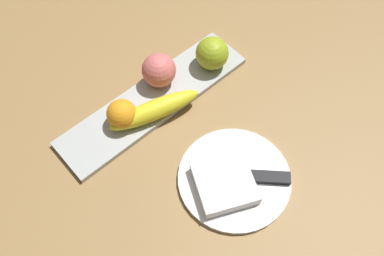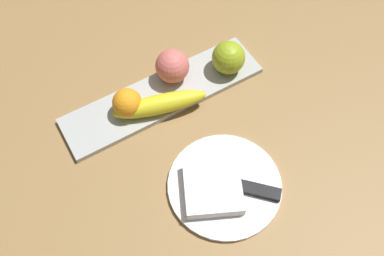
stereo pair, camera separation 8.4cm
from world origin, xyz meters
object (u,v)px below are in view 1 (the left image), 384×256
object	(u,v)px
fruit_tray	(154,100)
banana	(155,110)
apple	(212,53)
folded_napkin	(225,184)
dinner_plate	(234,178)
orange_near_apple	(122,114)
peach	(159,70)
knife	(259,177)

from	to	relation	value
fruit_tray	banana	distance (m)	0.05
apple	folded_napkin	xyz separation A→B (m)	(0.18, 0.23, -0.03)
banana	dinner_plate	bearing A→B (deg)	112.16
fruit_tray	folded_napkin	size ratio (longest dim) A/B	4.21
orange_near_apple	dinner_plate	distance (m)	0.26
peach	knife	size ratio (longest dim) A/B	0.51
folded_napkin	orange_near_apple	bearing A→B (deg)	-76.83
apple	orange_near_apple	bearing A→B (deg)	-2.14
fruit_tray	orange_near_apple	bearing A→B (deg)	3.08
peach	folded_napkin	world-z (taller)	peach
peach	dinner_plate	distance (m)	0.28
banana	folded_napkin	xyz separation A→B (m)	(0.00, 0.21, -0.01)
banana	knife	size ratio (longest dim) A/B	1.39
folded_napkin	knife	bearing A→B (deg)	152.32
dinner_plate	folded_napkin	bearing A→B (deg)	0.00
apple	dinner_plate	xyz separation A→B (m)	(0.16, 0.23, -0.04)
peach	knife	world-z (taller)	peach
fruit_tray	apple	xyz separation A→B (m)	(-0.16, 0.01, 0.04)
orange_near_apple	knife	bearing A→B (deg)	113.22
dinner_plate	knife	bearing A→B (deg)	136.27
knife	dinner_plate	bearing A→B (deg)	1.50
fruit_tray	peach	xyz separation A→B (m)	(-0.04, -0.03, 0.04)
banana	apple	bearing A→B (deg)	-157.73
apple	banana	size ratio (longest dim) A/B	0.37
folded_napkin	dinner_plate	bearing A→B (deg)	180.00
dinner_plate	fruit_tray	bearing A→B (deg)	-90.00
banana	peach	xyz separation A→B (m)	(-0.07, -0.06, 0.02)
fruit_tray	banana	xyz separation A→B (m)	(0.02, 0.04, 0.03)
folded_napkin	banana	bearing A→B (deg)	-90.70
orange_near_apple	knife	distance (m)	0.30
fruit_tray	banana	world-z (taller)	banana
knife	apple	bearing A→B (deg)	-69.85
fruit_tray	knife	world-z (taller)	knife
banana	dinner_plate	xyz separation A→B (m)	(-0.02, 0.21, -0.03)
apple	peach	world-z (taller)	same
orange_near_apple	peach	xyz separation A→B (m)	(-0.12, -0.03, 0.01)
fruit_tray	orange_near_apple	size ratio (longest dim) A/B	7.30
apple	peach	bearing A→B (deg)	-19.54
apple	peach	size ratio (longest dim) A/B	0.99
orange_near_apple	peach	world-z (taller)	peach
banana	knife	distance (m)	0.25
banana	peach	world-z (taller)	peach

